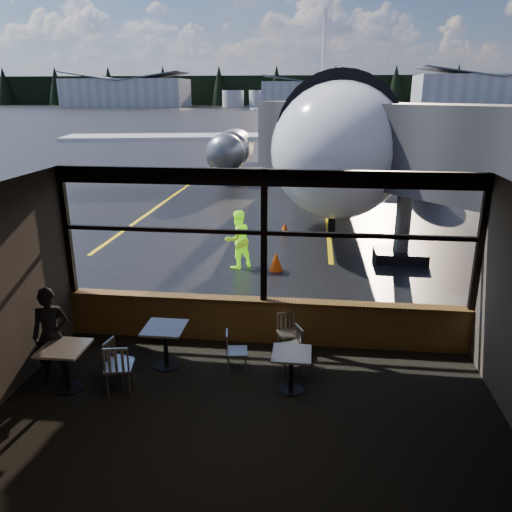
% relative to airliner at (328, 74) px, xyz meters
% --- Properties ---
extents(ground_plane, '(520.00, 520.00, 0.00)m').
position_rel_airliner_xyz_m(ground_plane, '(-1.48, 99.00, -5.84)').
color(ground_plane, black).
rests_on(ground_plane, ground).
extents(carpet_floor, '(8.00, 6.00, 0.01)m').
position_rel_airliner_xyz_m(carpet_floor, '(-1.48, -24.00, -5.83)').
color(carpet_floor, black).
rests_on(carpet_floor, ground).
extents(ceiling, '(8.00, 6.00, 0.04)m').
position_rel_airliner_xyz_m(ceiling, '(-1.48, -24.00, -2.34)').
color(ceiling, '#38332D').
rests_on(ceiling, ground).
extents(wall_back, '(8.00, 0.04, 3.50)m').
position_rel_airliner_xyz_m(wall_back, '(-1.48, -27.00, -4.09)').
color(wall_back, '#453D37').
rests_on(wall_back, ground).
extents(window_sill, '(8.00, 0.28, 0.90)m').
position_rel_airliner_xyz_m(window_sill, '(-1.48, -21.00, -5.39)').
color(window_sill, brown).
rests_on(window_sill, ground).
extents(window_header, '(8.00, 0.18, 0.30)m').
position_rel_airliner_xyz_m(window_header, '(-1.48, -21.00, -2.49)').
color(window_header, black).
rests_on(window_header, ground).
extents(mullion_left, '(0.12, 0.12, 2.60)m').
position_rel_airliner_xyz_m(mullion_left, '(-5.43, -21.00, -3.64)').
color(mullion_left, black).
rests_on(mullion_left, ground).
extents(mullion_centre, '(0.12, 0.12, 2.60)m').
position_rel_airliner_xyz_m(mullion_centre, '(-1.48, -21.00, -3.64)').
color(mullion_centre, black).
rests_on(mullion_centre, ground).
extents(mullion_right, '(0.12, 0.12, 2.60)m').
position_rel_airliner_xyz_m(mullion_right, '(2.47, -21.00, -3.64)').
color(mullion_right, black).
rests_on(mullion_right, ground).
extents(window_transom, '(8.00, 0.10, 0.08)m').
position_rel_airliner_xyz_m(window_transom, '(-1.48, -21.00, -3.54)').
color(window_transom, black).
rests_on(window_transom, ground).
extents(airliner, '(32.14, 38.46, 11.68)m').
position_rel_airliner_xyz_m(airliner, '(0.00, 0.00, 0.00)').
color(airliner, white).
rests_on(airliner, ground_plane).
extents(jet_bridge, '(9.15, 11.18, 4.88)m').
position_rel_airliner_xyz_m(jet_bridge, '(2.12, -15.50, -3.40)').
color(jet_bridge, '#28282A').
rests_on(jet_bridge, ground_plane).
extents(cafe_table_near, '(0.65, 0.65, 0.71)m').
position_rel_airliner_xyz_m(cafe_table_near, '(-0.84, -22.70, -5.48)').
color(cafe_table_near, '#ADA89F').
rests_on(cafe_table_near, carpet_floor).
extents(cafe_table_mid, '(0.73, 0.73, 0.80)m').
position_rel_airliner_xyz_m(cafe_table_mid, '(-3.17, -22.17, -5.44)').
color(cafe_table_mid, '#A39F96').
rests_on(cafe_table_mid, carpet_floor).
extents(cafe_table_left, '(0.73, 0.73, 0.80)m').
position_rel_airliner_xyz_m(cafe_table_left, '(-4.62, -23.11, -5.44)').
color(cafe_table_left, '#A7A39A').
rests_on(cafe_table_left, carpet_floor).
extents(chair_near_e, '(0.59, 0.59, 0.80)m').
position_rel_airliner_xyz_m(chair_near_e, '(-0.91, -21.94, -5.44)').
color(chair_near_e, '#AAA599').
rests_on(chair_near_e, carpet_floor).
extents(chair_near_w, '(0.50, 0.50, 0.80)m').
position_rel_airliner_xyz_m(chair_near_w, '(-1.85, -22.21, -5.44)').
color(chair_near_w, '#BDB8AA').
rests_on(chair_near_w, carpet_floor).
extents(chair_near_n, '(0.57, 0.57, 0.80)m').
position_rel_airliner_xyz_m(chair_near_n, '(-0.96, -21.42, -5.44)').
color(chair_near_n, '#ABA69A').
rests_on(chair_near_n, carpet_floor).
extents(chair_mid_s, '(0.60, 0.60, 0.93)m').
position_rel_airliner_xyz_m(chair_mid_s, '(-3.70, -23.06, -5.37)').
color(chair_mid_s, beige).
rests_on(chair_mid_s, carpet_floor).
extents(chair_mid_w, '(0.50, 0.50, 0.79)m').
position_rel_airliner_xyz_m(chair_mid_w, '(-3.82, -22.79, -5.44)').
color(chair_mid_w, '#A9A598').
rests_on(chair_mid_w, carpet_floor).
extents(passenger, '(0.72, 0.58, 1.70)m').
position_rel_airliner_xyz_m(passenger, '(-4.98, -22.82, -4.99)').
color(passenger, black).
rests_on(passenger, carpet_floor).
extents(ground_crew, '(1.03, 1.02, 1.68)m').
position_rel_airliner_xyz_m(ground_crew, '(-2.69, -16.51, -5.00)').
color(ground_crew, '#BFF219').
rests_on(ground_crew, ground_plane).
extents(cone_nose, '(0.34, 0.34, 0.47)m').
position_rel_airliner_xyz_m(cone_nose, '(-1.56, -12.91, -5.60)').
color(cone_nose, '#FF5108').
rests_on(cone_nose, ground_plane).
extents(cone_wing, '(0.39, 0.39, 0.55)m').
position_rel_airliner_xyz_m(cone_wing, '(-6.83, -1.28, -5.57)').
color(cone_wing, orange).
rests_on(cone_wing, ground_plane).
extents(hangar_left, '(45.00, 18.00, 11.00)m').
position_rel_airliner_xyz_m(hangar_left, '(-71.48, 159.00, -0.34)').
color(hangar_left, silver).
rests_on(hangar_left, ground_plane).
extents(hangar_mid, '(38.00, 15.00, 10.00)m').
position_rel_airliner_xyz_m(hangar_mid, '(-1.48, 164.00, -0.84)').
color(hangar_mid, silver).
rests_on(hangar_mid, ground_plane).
extents(hangar_right, '(50.00, 20.00, 12.00)m').
position_rel_airliner_xyz_m(hangar_right, '(58.52, 157.00, 0.16)').
color(hangar_right, silver).
rests_on(hangar_right, ground_plane).
extents(fuel_tank_a, '(8.00, 8.00, 6.00)m').
position_rel_airliner_xyz_m(fuel_tank_a, '(-31.48, 161.00, -2.84)').
color(fuel_tank_a, silver).
rests_on(fuel_tank_a, ground_plane).
extents(fuel_tank_b, '(8.00, 8.00, 6.00)m').
position_rel_airliner_xyz_m(fuel_tank_b, '(-21.48, 161.00, -2.84)').
color(fuel_tank_b, silver).
rests_on(fuel_tank_b, ground_plane).
extents(fuel_tank_c, '(8.00, 8.00, 6.00)m').
position_rel_airliner_xyz_m(fuel_tank_c, '(-11.48, 161.00, -2.84)').
color(fuel_tank_c, silver).
rests_on(fuel_tank_c, ground_plane).
extents(treeline, '(360.00, 3.00, 12.00)m').
position_rel_airliner_xyz_m(treeline, '(-1.48, 189.00, 0.16)').
color(treeline, black).
rests_on(treeline, ground_plane).
extents(cone_extra, '(0.39, 0.39, 0.54)m').
position_rel_airliner_xyz_m(cone_extra, '(-1.57, -16.69, -5.57)').
color(cone_extra, '#F25F07').
rests_on(cone_extra, ground_plane).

